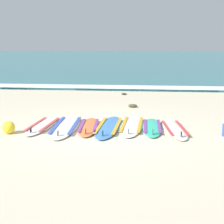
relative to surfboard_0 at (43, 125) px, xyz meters
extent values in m
plane|color=beige|center=(1.49, -0.38, -0.04)|extent=(80.00, 80.00, 0.00)
cube|color=teal|center=(1.49, 36.72, 0.01)|extent=(80.00, 60.00, 0.10)
cube|color=white|center=(1.49, 7.36, 0.02)|extent=(80.00, 1.27, 0.11)
ellipsoid|color=white|center=(0.00, 0.00, 0.00)|extent=(0.64, 2.17, 0.07)
cube|color=#D13838|center=(-0.19, 0.01, 0.04)|extent=(0.15, 1.50, 0.01)
cube|color=#D13838|center=(0.19, -0.01, 0.04)|extent=(0.15, 1.50, 0.01)
cube|color=black|center=(-0.04, -0.83, 0.09)|extent=(0.02, 0.09, 0.11)
ellipsoid|color=white|center=(0.63, -0.02, 0.00)|extent=(0.78, 2.62, 0.07)
cube|color=#334CB2|center=(0.40, -0.04, 0.04)|extent=(0.18, 1.82, 0.01)
cube|color=#334CB2|center=(0.86, -0.01, 0.04)|extent=(0.18, 1.82, 0.01)
cube|color=black|center=(0.68, -1.03, 0.09)|extent=(0.02, 0.09, 0.11)
ellipsoid|color=orange|center=(1.23, -0.01, 0.00)|extent=(0.66, 2.05, 0.07)
cube|color=purple|center=(1.05, -0.02, 0.04)|extent=(0.18, 1.41, 0.01)
cube|color=purple|center=(1.41, 0.00, 0.04)|extent=(0.18, 1.41, 0.01)
cube|color=black|center=(1.29, -0.79, 0.09)|extent=(0.02, 0.09, 0.11)
ellipsoid|color=#3875CC|center=(1.75, 0.03, 0.00)|extent=(0.70, 2.46, 0.07)
cube|color=gold|center=(1.53, 0.03, 0.04)|extent=(0.15, 1.71, 0.01)
cube|color=gold|center=(1.97, 0.02, 0.04)|extent=(0.15, 1.71, 0.01)
cube|color=black|center=(1.71, -0.92, 0.09)|extent=(0.02, 0.09, 0.11)
ellipsoid|color=silver|center=(2.34, 0.23, 0.00)|extent=(0.69, 2.40, 0.07)
cube|color=gold|center=(2.13, 0.24, 0.04)|extent=(0.15, 1.67, 0.01)
cube|color=gold|center=(2.56, 0.22, 0.04)|extent=(0.15, 1.67, 0.01)
cube|color=black|center=(2.30, -0.70, 0.09)|extent=(0.02, 0.09, 0.11)
ellipsoid|color=#2DB793|center=(2.87, 0.09, 0.00)|extent=(0.51, 1.98, 0.07)
cube|color=purple|center=(2.69, 0.09, 0.04)|extent=(0.08, 1.39, 0.01)
cube|color=purple|center=(3.05, 0.09, 0.04)|extent=(0.08, 1.39, 0.01)
cube|color=black|center=(2.88, -0.68, 0.09)|extent=(0.01, 0.09, 0.11)
ellipsoid|color=silver|center=(3.43, -0.03, 0.00)|extent=(0.75, 2.13, 0.07)
cube|color=#D13838|center=(3.24, -0.05, 0.04)|extent=(0.23, 1.46, 0.01)
cube|color=#D13838|center=(3.62, -0.01, 0.04)|extent=(0.23, 1.46, 0.01)
cube|color=black|center=(3.52, -0.84, 0.09)|extent=(0.02, 0.09, 0.11)
sphere|color=yellow|center=(-0.62, -0.75, 0.12)|extent=(0.31, 0.31, 0.31)
ellipsoid|color=#4C4228|center=(2.26, 2.93, 0.02)|extent=(0.31, 0.24, 0.11)
ellipsoid|color=#2D381E|center=(1.78, 5.65, 0.00)|extent=(0.22, 0.18, 0.08)
camera|label=1|loc=(2.68, -8.40, 2.17)|focal=54.00mm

